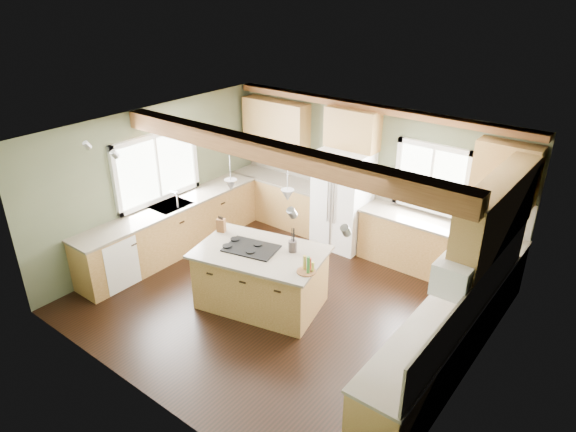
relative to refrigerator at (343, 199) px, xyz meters
The scene contains 37 objects.
floor 2.32m from the refrigerator, 81.95° to the right, with size 5.60×5.60×0.00m, color black.
ceiling 2.73m from the refrigerator, 81.95° to the right, with size 5.60×5.60×0.00m, color silver.
wall_back 0.63m from the refrigerator, 51.71° to the left, with size 5.60×5.60×0.00m, color #4B533B.
wall_left 3.30m from the refrigerator, 139.70° to the right, with size 5.00×5.00×0.00m, color #4B533B.
wall_right 3.78m from the refrigerator, 34.37° to the right, with size 5.00×5.00×0.00m, color #4B533B.
ceiling_beam 2.84m from the refrigerator, 82.71° to the right, with size 5.55×0.26×0.26m, color #573118.
soffit_trim 1.69m from the refrigerator, 43.03° to the left, with size 5.55×0.20×0.10m, color #573118.
backsplash_back 0.57m from the refrigerator, 50.58° to the left, with size 5.58×0.03×0.58m, color brown.
backsplash_right 3.73m from the refrigerator, 33.86° to the right, with size 0.03×3.70×0.58m, color brown.
base_cab_back_left 1.56m from the refrigerator, behind, with size 2.02×0.60×0.88m, color brown.
counter_back_left 1.49m from the refrigerator, behind, with size 2.06×0.64×0.04m, color brown.
base_cab_back_right 1.85m from the refrigerator, ahead, with size 2.62×0.60×0.88m, color brown.
counter_back_right 1.79m from the refrigerator, ahead, with size 2.66×0.64×0.04m, color brown.
base_cab_left 3.06m from the refrigerator, 136.74° to the right, with size 0.60×3.70×0.88m, color brown.
counter_left 3.02m from the refrigerator, 136.74° to the right, with size 0.64×3.74×0.04m, color brown.
base_cab_right 3.51m from the refrigerator, 36.47° to the right, with size 0.60×3.70×0.88m, color brown.
counter_right 3.48m from the refrigerator, 36.47° to the right, with size 0.64×3.74×0.04m, color brown.
upper_cab_back_left 2.00m from the refrigerator, behind, with size 1.40×0.35×0.90m, color brown.
upper_cab_over_fridge 1.27m from the refrigerator, 90.00° to the left, with size 0.96×0.35×0.70m, color brown.
upper_cab_right 3.34m from the refrigerator, 22.64° to the right, with size 0.35×2.20×0.90m, color brown.
upper_cab_back_corner 2.81m from the refrigerator, ahead, with size 0.90×0.35×0.90m, color brown.
window_left 3.30m from the refrigerator, 140.15° to the right, with size 0.04×1.60×1.05m, color white.
window_back 1.63m from the refrigerator, 13.94° to the left, with size 1.10×0.04×1.00m, color white.
sink 3.02m from the refrigerator, 136.74° to the right, with size 0.50×0.65×0.03m, color #262628.
faucet 2.90m from the refrigerator, 134.30° to the right, with size 0.02×0.02×0.28m, color #B2B2B7.
dishwasher 4.05m from the refrigerator, 123.02° to the right, with size 0.60×0.60×0.84m, color white.
oven 4.40m from the refrigerator, 50.38° to the right, with size 0.60×0.72×0.84m, color white.
microwave 3.66m from the refrigerator, 37.00° to the right, with size 0.40×0.70×0.38m, color white.
pendant_left 2.66m from the refrigerator, 98.24° to the right, with size 0.18×0.18×0.16m, color #B2B2B7.
pendant_right 2.50m from the refrigerator, 77.52° to the right, with size 0.18×0.18×0.16m, color #B2B2B7.
refrigerator is the anchor object (origin of this frame).
island 2.39m from the refrigerator, 88.26° to the right, with size 1.75×1.07×0.88m, color brown.
island_top 2.35m from the refrigerator, 88.26° to the right, with size 1.87×1.19×0.04m, color brown.
cooktop 2.38m from the refrigerator, 91.70° to the right, with size 0.76×0.51×0.02m, color black.
knife_block 2.39m from the refrigerator, 109.81° to the right, with size 0.13×0.10×0.21m, color brown.
utensil_crock 2.11m from the refrigerator, 77.70° to the right, with size 0.13×0.13×0.17m, color #36302B.
bottle_tray 2.58m from the refrigerator, 68.60° to the right, with size 0.27×0.27×0.24m, color brown, non-canonical shape.
Camera 1 is at (4.07, -5.10, 4.60)m, focal length 32.00 mm.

